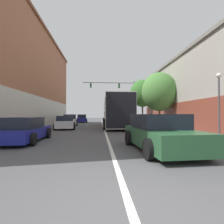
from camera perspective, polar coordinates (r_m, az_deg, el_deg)
ground_plane at (r=2.98m, az=5.99°, el=-28.76°), size 160.00×160.00×0.00m
lane_center_line at (r=18.75m, az=-2.67°, el=-5.15°), size 0.14×44.21×0.01m
building_left_brick at (r=21.17m, az=-32.66°, el=10.93°), size 8.20×27.99×11.14m
building_right_storefront at (r=20.96m, az=31.71°, el=6.03°), size 8.88×24.82×7.51m
bus at (r=20.07m, az=1.14°, el=0.39°), size 3.00×12.42×3.28m
hatchback_foreground at (r=7.18m, az=15.32°, el=-6.58°), size 2.34×4.52×1.41m
parked_car_left_near at (r=10.09m, az=-26.71°, el=-5.33°), size 2.00×4.31×1.26m
parked_car_left_mid at (r=17.91m, az=-15.01°, el=-3.35°), size 2.33×4.54×1.29m
parked_car_left_far at (r=24.00m, az=-13.57°, el=-2.58°), size 2.36×4.23×1.44m
parked_car_left_distant at (r=32.22m, az=-9.91°, el=-2.16°), size 2.31×4.46×1.45m
traffic_signal_gantry at (r=31.25m, az=2.54°, el=6.38°), size 9.22×0.36×7.38m
street_lamp at (r=11.75m, az=31.57°, el=2.41°), size 0.28×0.28×3.80m
street_tree_near at (r=20.16m, az=15.20°, el=6.38°), size 3.91×3.52×6.09m
street_tree_far at (r=27.59m, az=9.92°, el=6.02°), size 3.85×3.46×6.84m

